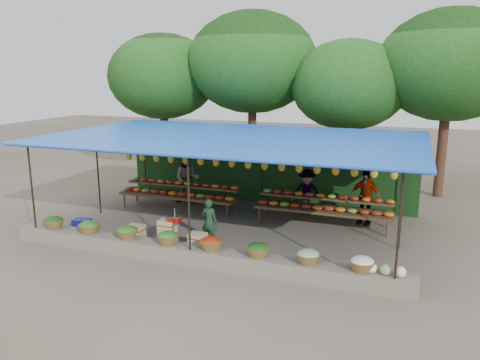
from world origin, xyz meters
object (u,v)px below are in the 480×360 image
(crate_counter, at_px, (167,236))
(blue_crate_back, at_px, (82,224))
(vendor_seated, at_px, (209,222))
(blue_crate_front, at_px, (82,232))
(weighing_scale, at_px, (175,218))

(crate_counter, distance_m, blue_crate_back, 3.21)
(vendor_seated, height_order, blue_crate_back, vendor_seated)
(vendor_seated, bearing_deg, blue_crate_front, 16.79)
(blue_crate_front, bearing_deg, vendor_seated, -2.12)
(crate_counter, bearing_deg, vendor_seated, 31.82)
(weighing_scale, bearing_deg, blue_crate_front, -177.40)
(weighing_scale, distance_m, vendor_seated, 0.98)
(crate_counter, bearing_deg, weighing_scale, 0.00)
(blue_crate_front, distance_m, blue_crate_back, 0.75)
(crate_counter, xyz_separation_m, blue_crate_back, (-3.17, 0.46, -0.16))
(weighing_scale, xyz_separation_m, blue_crate_front, (-2.98, -0.14, -0.73))
(weighing_scale, bearing_deg, crate_counter, 180.00)
(crate_counter, relative_size, blue_crate_front, 5.42)
(weighing_scale, height_order, vendor_seated, vendor_seated)
(weighing_scale, bearing_deg, blue_crate_back, 172.37)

